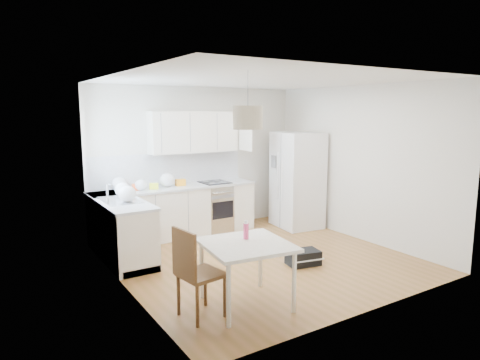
{
  "coord_description": "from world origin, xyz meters",
  "views": [
    {
      "loc": [
        -3.64,
        -5.18,
        2.25
      ],
      "look_at": [
        -0.12,
        0.4,
        1.19
      ],
      "focal_mm": 32.0,
      "sensor_mm": 36.0,
      "label": 1
    }
  ],
  "objects_px": {
    "dining_chair": "(201,272)",
    "gym_bag": "(303,257)",
    "dining_table": "(246,250)",
    "refrigerator": "(297,180)"
  },
  "relations": [
    {
      "from": "dining_chair",
      "to": "gym_bag",
      "type": "relative_size",
      "value": 2.18
    },
    {
      "from": "refrigerator",
      "to": "dining_chair",
      "type": "xyz_separation_m",
      "value": [
        -3.34,
        -2.39,
        -0.41
      ]
    },
    {
      "from": "refrigerator",
      "to": "dining_table",
      "type": "relative_size",
      "value": 1.74
    },
    {
      "from": "refrigerator",
      "to": "dining_table",
      "type": "bearing_deg",
      "value": -131.78
    },
    {
      "from": "refrigerator",
      "to": "dining_table",
      "type": "distance_m",
      "value": 3.69
    },
    {
      "from": "dining_table",
      "to": "gym_bag",
      "type": "bearing_deg",
      "value": 31.75
    },
    {
      "from": "refrigerator",
      "to": "gym_bag",
      "type": "height_order",
      "value": "refrigerator"
    },
    {
      "from": "refrigerator",
      "to": "dining_chair",
      "type": "relative_size",
      "value": 1.81
    },
    {
      "from": "dining_table",
      "to": "dining_chair",
      "type": "distance_m",
      "value": 0.59
    },
    {
      "from": "gym_bag",
      "to": "dining_table",
      "type": "bearing_deg",
      "value": -143.48
    }
  ]
}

